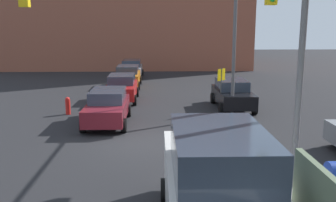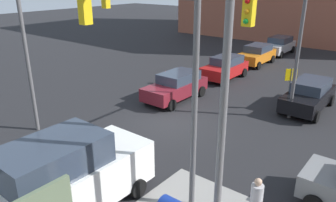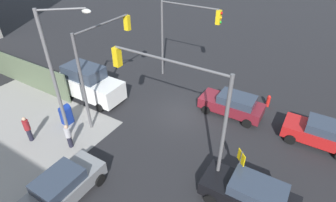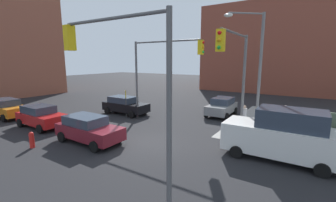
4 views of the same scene
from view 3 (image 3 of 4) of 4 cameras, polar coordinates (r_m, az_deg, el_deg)
ground_plane at (r=18.96m, az=3.07°, el=-2.79°), size 120.00×120.00×0.00m
construction_fence at (r=27.22m, az=-32.06°, el=6.75°), size 16.08×0.12×2.40m
traffic_signal_nw_corner at (r=12.23m, az=2.06°, el=1.05°), size 6.29×0.36×6.50m
traffic_signal_se_corner at (r=21.46m, az=3.29°, el=15.64°), size 5.17×0.36×6.50m
traffic_signal_ne_corner at (r=17.21m, az=-14.32°, el=9.88°), size 0.36×4.97×6.50m
street_lamp_corner at (r=15.80m, az=-22.78°, el=6.42°), size 2.20×1.85×8.00m
warning_sign_two_way at (r=13.62m, az=15.39°, el=-12.94°), size 0.48×0.48×2.40m
mailbox_blue at (r=18.93m, az=-21.33°, el=-2.63°), size 0.56×0.64×1.43m
fire_hydrant at (r=20.84m, az=21.00°, el=0.08°), size 0.26×0.26×0.94m
sedan_red at (r=18.50m, az=30.30°, el=-6.00°), size 4.08×2.02×1.62m
coupe_maroon at (r=18.98m, az=13.86°, el=-0.69°), size 4.39×2.02×1.62m
sedan_black at (r=13.58m, az=17.49°, el=-18.71°), size 4.42×2.02×1.62m
hatchback_gray at (r=14.26m, az=-21.62°, el=-16.58°), size 2.02×3.82×1.62m
van_white_delivery at (r=20.98m, az=-16.86°, el=3.75°), size 5.40×2.32×2.62m
pedestrian_crossing at (r=18.33m, az=-28.26°, el=-5.29°), size 0.36×0.36×1.80m
pedestrian_waiting at (r=16.86m, az=-20.85°, el=-7.09°), size 0.36×0.36×1.66m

